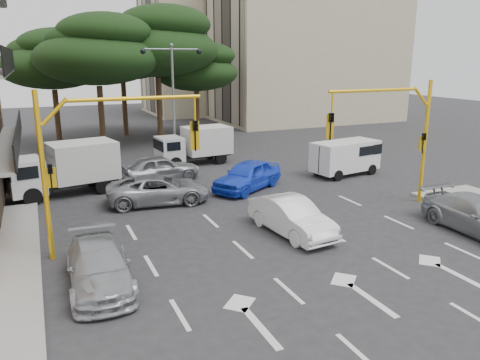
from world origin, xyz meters
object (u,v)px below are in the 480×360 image
Objects in this scene: car_silver_wagon at (99,266)px; car_silver_cross_b at (160,168)px; signal_mast_right at (398,127)px; signal_mast_left at (96,149)px; car_silver_cross_a at (159,189)px; box_truck_a at (64,169)px; car_white_hatch at (291,217)px; van_white at (345,158)px; car_blue_compact at (248,175)px; street_lamp_center at (173,82)px; box_truck_b at (194,146)px; car_silver_parked at (478,216)px.

car_silver_wagon is 13.07m from car_silver_cross_b.
signal_mast_left is (-13.61, 0.00, 0.00)m from signal_mast_right.
car_silver_cross_a is 4.41m from car_silver_cross_b.
signal_mast_left reaches higher than box_truck_a.
car_white_hatch is 1.05× the size of van_white.
car_silver_wagon is at bearing -100.20° from signal_mast_left.
signal_mast_left is 8.88m from box_truck_a.
car_blue_compact reaches higher than car_silver_cross_a.
box_truck_b is at bearing -51.29° from street_lamp_center.
box_truck_a is at bearing -143.74° from street_lamp_center.
car_white_hatch is 0.95× the size of car_blue_compact.
van_white reaches higher than car_silver_parked.
street_lamp_center is at bearing 68.71° from car_silver_wagon.
van_white is (6.87, 0.65, 0.27)m from car_blue_compact.
car_silver_cross_a is at bearing 141.73° from car_silver_parked.
street_lamp_center is at bearing 114.33° from car_silver_parked.
car_blue_compact is 7.30m from box_truck_b.
car_white_hatch is 0.81× the size of box_truck_a.
car_silver_parked is at bearing -122.51° from car_silver_cross_a.
car_blue_compact is 1.10× the size of van_white.
street_lamp_center is 1.66× the size of car_blue_compact.
signal_mast_left is 15.65m from street_lamp_center.
car_silver_parked is (14.91, -1.45, 0.06)m from car_silver_wagon.
box_truck_a is (-0.23, 11.28, 0.68)m from car_silver_wagon.
signal_mast_right reaches higher than car_white_hatch.
box_truck_b is (-0.63, 7.26, 0.45)m from car_blue_compact.
signal_mast_right reaches higher than car_silver_wagon.
signal_mast_left reaches higher than car_silver_cross_a.
car_silver_wagon is (-0.50, -2.80, -3.21)m from signal_mast_left.
signal_mast_right is at bearing -160.08° from box_truck_b.
car_silver_wagon is at bearing 147.36° from box_truck_b.
signal_mast_left reaches higher than box_truck_b.
car_silver_cross_b is (-2.29, -4.74, -4.66)m from street_lamp_center.
signal_mast_right is 6.97m from van_white.
signal_mast_left is 1.35× the size of car_white_hatch.
car_blue_compact reaches higher than car_silver_parked.
signal_mast_left reaches higher than car_silver_parked.
car_white_hatch is at bearing -9.76° from signal_mast_left.
street_lamp_center reaches higher than signal_mast_left.
van_white is (0.90, 10.39, 0.33)m from car_silver_parked.
car_silver_cross_b is at bearing 69.60° from car_silver_wagon.
box_truck_a reaches higher than box_truck_b.
signal_mast_right is 1.35× the size of car_white_hatch.
signal_mast_right is 13.35m from car_silver_cross_b.
car_silver_wagon is 0.92× the size of car_silver_parked.
car_white_hatch is at bearing 13.36° from car_silver_wagon.
van_white is 0.84× the size of box_truck_b.
car_silver_cross_a is 0.92× the size of box_truck_a.
car_silver_cross_a is at bearing -141.66° from box_truck_a.
car_silver_cross_b is at bearing 64.00° from signal_mast_left.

